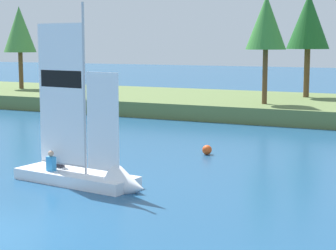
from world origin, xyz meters
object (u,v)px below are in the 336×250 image
at_px(shoreline_tree_midleft, 266,23).
at_px(shoreline_tree_centre, 308,22).
at_px(shoreline_tree_left, 19,30).
at_px(channel_buoy, 207,150).
at_px(sailboat, 94,172).

xyz_separation_m(shoreline_tree_midleft, shoreline_tree_centre, (1.26, 5.46, 0.24)).
bearing_deg(shoreline_tree_left, shoreline_tree_centre, 6.46).
height_order(shoreline_tree_midleft, channel_buoy, shoreline_tree_midleft).
height_order(shoreline_tree_left, shoreline_tree_centre, shoreline_tree_centre).
bearing_deg(shoreline_tree_midleft, channel_buoy, -84.81).
distance_m(sailboat, channel_buoy, 6.71).
distance_m(shoreline_tree_midleft, shoreline_tree_centre, 5.61).
relative_size(shoreline_tree_midleft, shoreline_tree_centre, 0.93).
xyz_separation_m(shoreline_tree_left, shoreline_tree_centre, (22.04, 2.50, 0.38)).
relative_size(sailboat, channel_buoy, 15.75).
bearing_deg(shoreline_tree_left, sailboat, -45.96).
bearing_deg(shoreline_tree_centre, channel_buoy, -90.65).
bearing_deg(shoreline_tree_left, shoreline_tree_midleft, -8.12).
bearing_deg(sailboat, shoreline_tree_centre, 93.84).
distance_m(shoreline_tree_centre, channel_buoy, 18.16).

